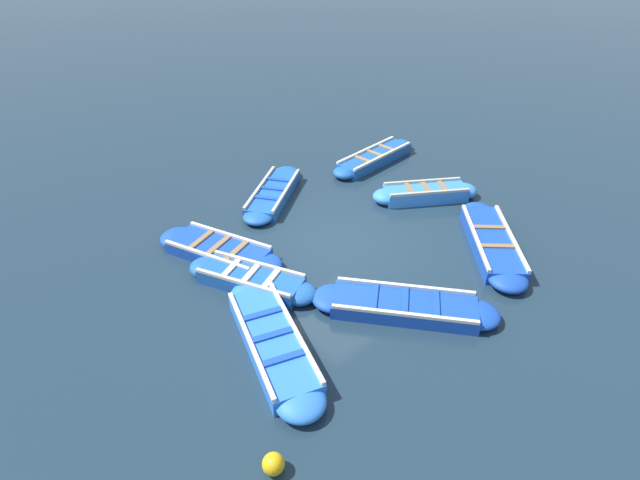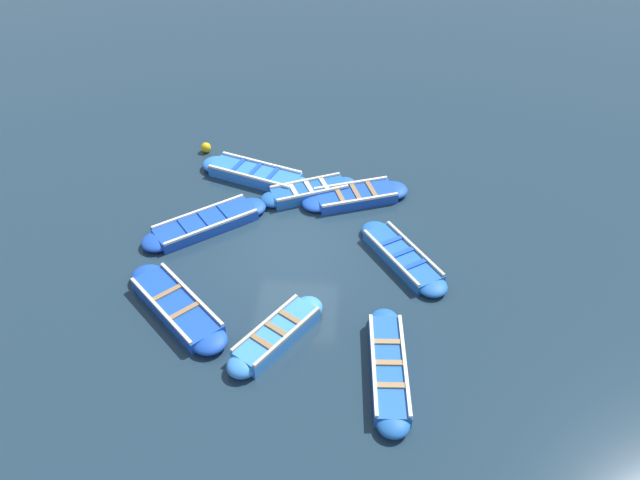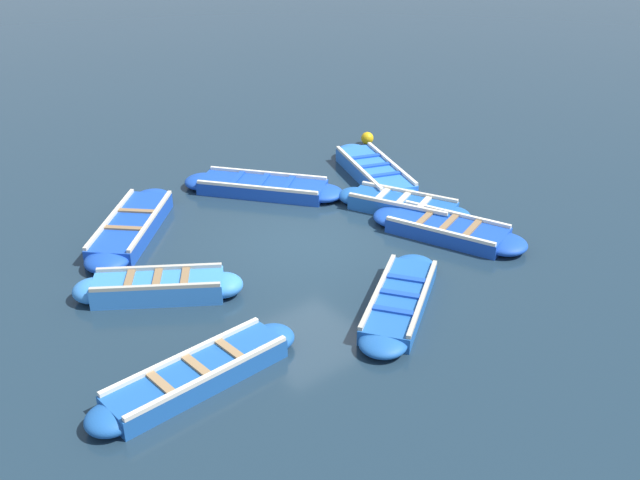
{
  "view_description": "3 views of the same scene",
  "coord_description": "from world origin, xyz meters",
  "px_view_note": "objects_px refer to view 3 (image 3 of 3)",
  "views": [
    {
      "loc": [
        -7.3,
        7.44,
        7.22
      ],
      "look_at": [
        0.12,
        0.57,
        0.34
      ],
      "focal_mm": 28.0,
      "sensor_mm": 36.0,
      "label": 1
    },
    {
      "loc": [
        1.76,
        -13.44,
        11.45
      ],
      "look_at": [
        0.72,
        0.13,
        0.28
      ],
      "focal_mm": 35.0,
      "sensor_mm": 36.0,
      "label": 2
    },
    {
      "loc": [
        10.97,
        -8.56,
        7.31
      ],
      "look_at": [
        0.41,
        0.02,
        0.23
      ],
      "focal_mm": 42.0,
      "sensor_mm": 36.0,
      "label": 3
    }
  ],
  "objects_px": {
    "boat_inner_gap": "(263,187)",
    "buoy_orange_near": "(367,138)",
    "boat_end_of_row": "(158,287)",
    "boat_near_quay": "(375,172)",
    "boat_outer_left": "(132,227)",
    "boat_far_corner": "(400,301)",
    "boat_bow_out": "(198,375)",
    "boat_drifting": "(403,205)",
    "boat_outer_right": "(448,230)"
  },
  "relations": [
    {
      "from": "boat_inner_gap",
      "to": "buoy_orange_near",
      "type": "height_order",
      "value": "boat_inner_gap"
    },
    {
      "from": "boat_end_of_row",
      "to": "buoy_orange_near",
      "type": "height_order",
      "value": "boat_end_of_row"
    },
    {
      "from": "boat_near_quay",
      "to": "boat_outer_left",
      "type": "bearing_deg",
      "value": -99.63
    },
    {
      "from": "boat_near_quay",
      "to": "boat_far_corner",
      "type": "bearing_deg",
      "value": -38.48
    },
    {
      "from": "boat_bow_out",
      "to": "boat_inner_gap",
      "type": "xyz_separation_m",
      "value": [
        -5.33,
        4.98,
        -0.01
      ]
    },
    {
      "from": "boat_bow_out",
      "to": "boat_outer_left",
      "type": "bearing_deg",
      "value": 163.84
    },
    {
      "from": "boat_far_corner",
      "to": "boat_outer_left",
      "type": "distance_m",
      "value": 6.21
    },
    {
      "from": "boat_drifting",
      "to": "buoy_orange_near",
      "type": "relative_size",
      "value": 9.14
    },
    {
      "from": "boat_near_quay",
      "to": "boat_inner_gap",
      "type": "xyz_separation_m",
      "value": [
        -1.06,
        -2.68,
        -0.02
      ]
    },
    {
      "from": "boat_inner_gap",
      "to": "boat_outer_right",
      "type": "height_order",
      "value": "boat_inner_gap"
    },
    {
      "from": "boat_inner_gap",
      "to": "boat_far_corner",
      "type": "height_order",
      "value": "boat_inner_gap"
    },
    {
      "from": "boat_near_quay",
      "to": "boat_far_corner",
      "type": "distance_m",
      "value": 6.0
    },
    {
      "from": "boat_end_of_row",
      "to": "boat_far_corner",
      "type": "xyz_separation_m",
      "value": [
        3.08,
        3.17,
        -0.05
      ]
    },
    {
      "from": "boat_drifting",
      "to": "boat_outer_right",
      "type": "distance_m",
      "value": 1.47
    },
    {
      "from": "boat_near_quay",
      "to": "buoy_orange_near",
      "type": "distance_m",
      "value": 2.53
    },
    {
      "from": "boat_near_quay",
      "to": "boat_outer_left",
      "type": "xyz_separation_m",
      "value": [
        -1.04,
        -6.13,
        -0.01
      ]
    },
    {
      "from": "boat_far_corner",
      "to": "boat_outer_right",
      "type": "xyz_separation_m",
      "value": [
        -1.39,
        2.79,
        0.01
      ]
    },
    {
      "from": "boat_inner_gap",
      "to": "boat_outer_left",
      "type": "height_order",
      "value": "boat_outer_left"
    },
    {
      "from": "boat_inner_gap",
      "to": "buoy_orange_near",
      "type": "distance_m",
      "value": 4.34
    },
    {
      "from": "boat_far_corner",
      "to": "boat_outer_right",
      "type": "height_order",
      "value": "boat_outer_right"
    },
    {
      "from": "boat_drifting",
      "to": "boat_end_of_row",
      "type": "distance_m",
      "value": 6.07
    },
    {
      "from": "boat_inner_gap",
      "to": "boat_far_corner",
      "type": "bearing_deg",
      "value": -10.32
    },
    {
      "from": "buoy_orange_near",
      "to": "boat_drifting",
      "type": "bearing_deg",
      "value": -32.05
    },
    {
      "from": "boat_inner_gap",
      "to": "buoy_orange_near",
      "type": "bearing_deg",
      "value": 102.39
    },
    {
      "from": "boat_bow_out",
      "to": "buoy_orange_near",
      "type": "height_order",
      "value": "boat_bow_out"
    },
    {
      "from": "boat_inner_gap",
      "to": "buoy_orange_near",
      "type": "xyz_separation_m",
      "value": [
        -0.93,
        4.24,
        0.02
      ]
    },
    {
      "from": "boat_outer_right",
      "to": "buoy_orange_near",
      "type": "bearing_deg",
      "value": 154.7
    },
    {
      "from": "boat_near_quay",
      "to": "buoy_orange_near",
      "type": "height_order",
      "value": "boat_near_quay"
    },
    {
      "from": "boat_outer_right",
      "to": "boat_outer_left",
      "type": "distance_m",
      "value": 6.76
    },
    {
      "from": "boat_drifting",
      "to": "boat_end_of_row",
      "type": "bearing_deg",
      "value": -92.2
    },
    {
      "from": "boat_near_quay",
      "to": "boat_far_corner",
      "type": "relative_size",
      "value": 1.18
    },
    {
      "from": "boat_inner_gap",
      "to": "buoy_orange_near",
      "type": "relative_size",
      "value": 10.51
    },
    {
      "from": "boat_bow_out",
      "to": "boat_drifting",
      "type": "height_order",
      "value": "boat_drifting"
    },
    {
      "from": "boat_far_corner",
      "to": "buoy_orange_near",
      "type": "xyz_separation_m",
      "value": [
        -6.68,
        5.29,
        0.03
      ]
    },
    {
      "from": "boat_drifting",
      "to": "boat_far_corner",
      "type": "height_order",
      "value": "boat_drifting"
    },
    {
      "from": "boat_end_of_row",
      "to": "buoy_orange_near",
      "type": "distance_m",
      "value": 9.2
    },
    {
      "from": "boat_bow_out",
      "to": "boat_far_corner",
      "type": "relative_size",
      "value": 1.1
    },
    {
      "from": "boat_near_quay",
      "to": "boat_inner_gap",
      "type": "relative_size",
      "value": 1.09
    },
    {
      "from": "boat_bow_out",
      "to": "boat_outer_right",
      "type": "distance_m",
      "value": 6.8
    },
    {
      "from": "boat_drifting",
      "to": "boat_outer_left",
      "type": "height_order",
      "value": "boat_outer_left"
    },
    {
      "from": "boat_outer_left",
      "to": "boat_bow_out",
      "type": "bearing_deg",
      "value": -16.16
    },
    {
      "from": "buoy_orange_near",
      "to": "boat_far_corner",
      "type": "bearing_deg",
      "value": -38.37
    },
    {
      "from": "boat_near_quay",
      "to": "boat_end_of_row",
      "type": "distance_m",
      "value": 7.09
    },
    {
      "from": "boat_inner_gap",
      "to": "boat_end_of_row",
      "type": "relative_size",
      "value": 1.24
    },
    {
      "from": "boat_drifting",
      "to": "boat_outer_right",
      "type": "relative_size",
      "value": 0.9
    },
    {
      "from": "buoy_orange_near",
      "to": "boat_outer_left",
      "type": "bearing_deg",
      "value": -82.96
    },
    {
      "from": "boat_far_corner",
      "to": "boat_near_quay",
      "type": "bearing_deg",
      "value": 141.52
    },
    {
      "from": "boat_near_quay",
      "to": "boat_bow_out",
      "type": "bearing_deg",
      "value": -60.83
    },
    {
      "from": "boat_outer_right",
      "to": "buoy_orange_near",
      "type": "xyz_separation_m",
      "value": [
        -5.29,
        2.5,
        0.02
      ]
    },
    {
      "from": "boat_near_quay",
      "to": "boat_end_of_row",
      "type": "xyz_separation_m",
      "value": [
        1.61,
        -6.9,
        0.02
      ]
    }
  ]
}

